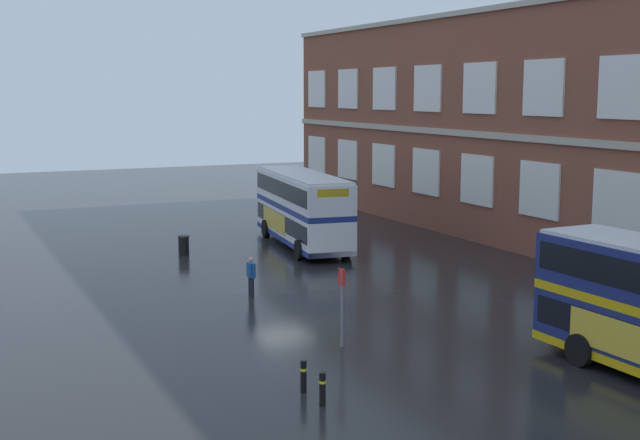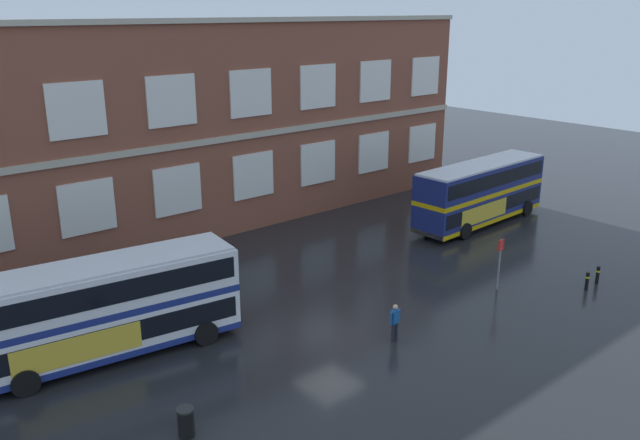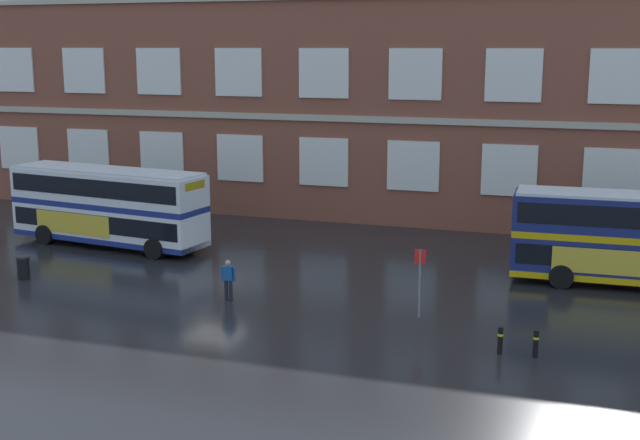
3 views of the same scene
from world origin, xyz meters
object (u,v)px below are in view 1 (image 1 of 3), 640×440
object	(u,v)px
waiting_passenger	(251,275)
safety_bollard_west	(304,376)
double_decker_near	(302,208)
station_litter_bin	(184,245)
bus_stand_flag	(342,300)
safety_bollard_east	(322,389)

from	to	relation	value
waiting_passenger	safety_bollard_west	xyz separation A→B (m)	(11.36, -2.68, -0.44)
double_decker_near	station_litter_bin	size ratio (longest dim) A/B	10.92
bus_stand_flag	safety_bollard_west	size ratio (longest dim) A/B	2.84
bus_stand_flag	station_litter_bin	xyz separation A→B (m)	(-18.05, -0.28, -1.12)
safety_bollard_east	bus_stand_flag	bearing A→B (deg)	147.68
bus_stand_flag	safety_bollard_west	distance (m)	4.68
waiting_passenger	safety_bollard_west	bearing A→B (deg)	-13.25
safety_bollard_west	safety_bollard_east	distance (m)	1.17
double_decker_near	bus_stand_flag	world-z (taller)	double_decker_near
double_decker_near	waiting_passenger	xyz separation A→B (m)	(9.95, -6.79, -1.22)
bus_stand_flag	safety_bollard_west	world-z (taller)	bus_stand_flag
waiting_passenger	bus_stand_flag	xyz separation A→B (m)	(7.93, 0.29, 0.70)
double_decker_near	station_litter_bin	distance (m)	6.98
double_decker_near	safety_bollard_east	size ratio (longest dim) A/B	11.84
safety_bollard_west	safety_bollard_east	bearing A→B (deg)	2.33
waiting_passenger	bus_stand_flag	world-z (taller)	bus_stand_flag
station_litter_bin	safety_bollard_east	xyz separation A→B (m)	(22.65, -2.63, -0.03)
waiting_passenger	safety_bollard_west	world-z (taller)	waiting_passenger
waiting_passenger	safety_bollard_west	size ratio (longest dim) A/B	1.79
bus_stand_flag	safety_bollard_east	size ratio (longest dim) A/B	2.84
waiting_passenger	bus_stand_flag	size ratio (longest dim) A/B	0.63
double_decker_near	safety_bollard_west	distance (m)	23.38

